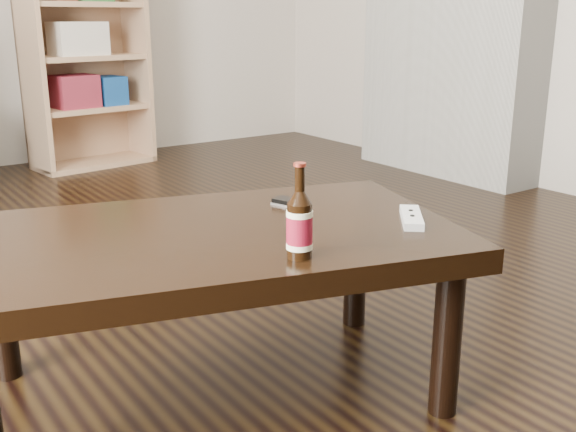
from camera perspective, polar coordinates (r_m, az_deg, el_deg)
floor at (r=2.08m, az=-6.97°, el=-10.78°), size 5.00×6.00×0.01m
bookshelf at (r=4.59m, az=-17.03°, el=13.07°), size 0.79×0.44×1.39m
coffee_table at (r=1.67m, az=-6.59°, el=-3.14°), size 1.34×1.01×0.45m
beer_bottle at (r=1.43m, az=0.98°, el=-0.76°), size 0.07×0.07×0.21m
phone at (r=1.85m, az=0.18°, el=1.15°), size 0.08×0.11×0.02m
remote at (r=1.73m, az=10.41°, el=-0.13°), size 0.15×0.16×0.02m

